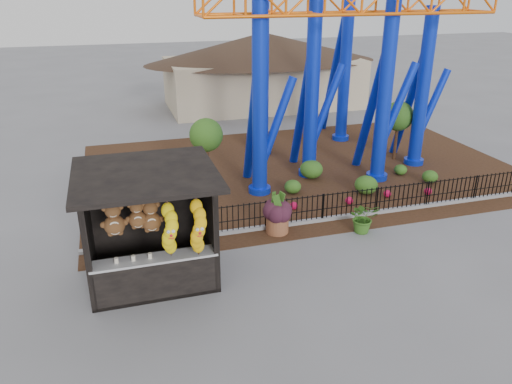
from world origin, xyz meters
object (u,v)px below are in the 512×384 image
object	(u,v)px
prize_booth	(151,230)
potted_plant	(364,217)
roller_coaster	(332,10)
terracotta_planter	(277,223)

from	to	relation	value
prize_booth	potted_plant	world-z (taller)	prize_booth
prize_booth	roller_coaster	distance (m)	11.98
roller_coaster	terracotta_planter	world-z (taller)	roller_coaster
roller_coaster	potted_plant	world-z (taller)	roller_coaster
roller_coaster	potted_plant	xyz separation A→B (m)	(-1.40, -6.31, -5.93)
prize_booth	terracotta_planter	distance (m)	4.60
roller_coaster	terracotta_planter	size ratio (longest dim) A/B	15.19
potted_plant	prize_booth	bearing A→B (deg)	-158.41
terracotta_planter	potted_plant	bearing A→B (deg)	-15.93
prize_booth	terracotta_planter	xyz separation A→B (m)	(4.06, 1.78, -1.22)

